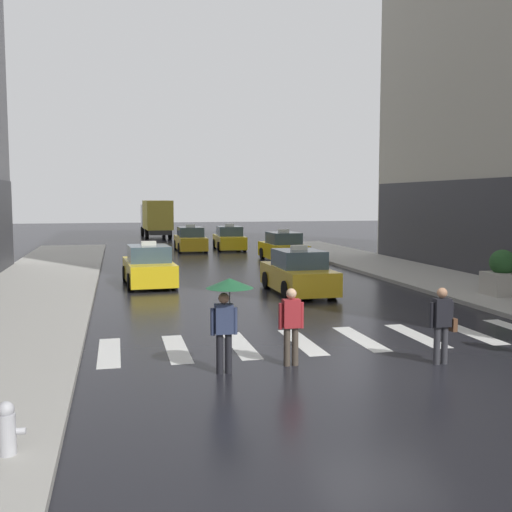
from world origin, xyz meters
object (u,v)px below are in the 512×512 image
Objects in this scene: taxi_lead at (298,274)px; box_truck at (156,217)px; fire_hydrant at (7,428)px; taxi_fifth at (229,239)px; planter_near_corner at (502,274)px; pedestrian_with_umbrella at (228,299)px; taxi_fourth at (190,240)px; pedestrian_plain_coat at (291,322)px; taxi_third at (283,248)px; pedestrian_with_handbag at (442,321)px; taxi_second at (149,267)px.

taxi_lead is 0.60× the size of box_truck.
taxi_fifth is at bearing 74.69° from fire_hydrant.
planter_near_corner reaches higher than fire_hydrant.
pedestrian_with_umbrella is at bearing -114.36° from taxi_lead.
taxi_fourth is at bearing 84.71° from pedestrian_with_umbrella.
taxi_fourth is at bearing 87.44° from pedestrian_plain_coat.
taxi_fifth is 2.37× the size of pedestrian_with_umbrella.
fire_hydrant is at bearing -105.31° from taxi_fifth.
taxi_third reaches higher than planter_near_corner.
pedestrian_with_handbag is at bearing -10.79° from pedestrian_plain_coat.
box_truck is (2.23, 29.93, 1.13)m from taxi_second.
taxi_fourth is 2.34× the size of pedestrian_with_umbrella.
taxi_lead and taxi_third have the same top height.
planter_near_corner is (6.56, -2.96, 0.15)m from taxi_lead.
box_truck is 10.58× the size of fire_hydrant.
pedestrian_plain_coat is at bearing -97.85° from taxi_fifth.
taxi_third is 21.89m from pedestrian_with_handbag.
pedestrian_with_umbrella is 5.18m from fire_hydrant.
taxi_third is 8.81m from taxi_fourth.
taxi_lead is 15.65m from fire_hydrant.
taxi_fourth is 28.82m from pedestrian_plain_coat.
pedestrian_with_umbrella is 12.99m from planter_near_corner.
pedestrian_plain_coat is at bearing -92.56° from taxi_fourth.
taxi_third is 6.36× the size of fire_hydrant.
taxi_second is (-5.34, 3.44, 0.00)m from taxi_lead.
taxi_lead reaches higher than pedestrian_plain_coat.
taxi_lead is at bearing -32.82° from taxi_second.
taxi_second reaches higher than planter_near_corner.
pedestrian_plain_coat is at bearing -89.91° from box_truck.
taxi_fourth reaches higher than pedestrian_with_handbag.
taxi_fifth reaches higher than pedestrian_with_handbag.
box_truck reaches higher than fire_hydrant.
fire_hydrant is at bearing -158.39° from pedestrian_with_handbag.
box_truck is at bearing 88.23° from pedestrian_with_umbrella.
planter_near_corner is at bearing -76.12° from taxi_fifth.
taxi_fifth is (0.98, 19.64, 0.00)m from taxi_lead.
planter_near_corner is at bearing 34.49° from pedestrian_plain_coat.
taxi_third is at bearing -78.53° from taxi_fifth.
taxi_fifth is at bearing 82.15° from pedestrian_plain_coat.
taxi_third is at bearing 71.74° from pedestrian_with_umbrella.
taxi_second is 16.18m from taxi_fourth.
pedestrian_plain_coat is at bearing -145.51° from planter_near_corner.
fire_hydrant is at bearing -96.04° from box_truck.
box_truck is 37.62m from planter_near_corner.
fire_hydrant is at bearing -142.56° from pedestrian_plain_coat.
planter_near_corner is at bearing 48.16° from pedestrian_with_handbag.
box_truck reaches higher than taxi_fifth.
box_truck is 4.76× the size of planter_near_corner.
pedestrian_with_handbag is 2.29× the size of fire_hydrant.
taxi_fifth is at bearing 79.56° from pedestrian_with_umbrella.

